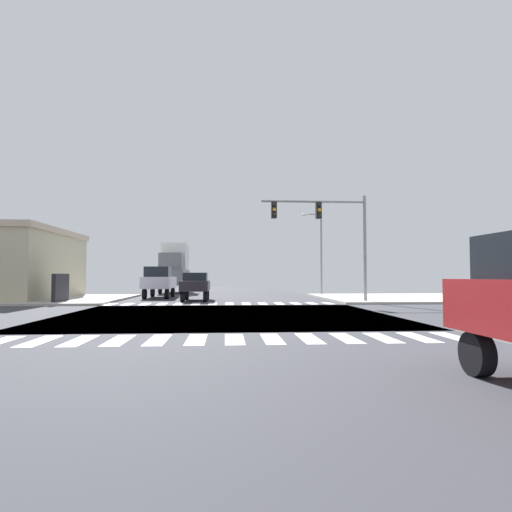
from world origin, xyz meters
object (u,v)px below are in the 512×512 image
street_lamp (318,245)px  box_truck_leading_1 (174,267)px  sedan_nearside_1 (196,284)px  traffic_signal_mast (325,223)px  pickup_crossing_1 (159,281)px

street_lamp → box_truck_leading_1: 14.57m
street_lamp → sedan_nearside_1: 12.45m
street_lamp → box_truck_leading_1: size_ratio=0.98×
traffic_signal_mast → sedan_nearside_1: (-8.15, 3.15, -3.80)m
sedan_nearside_1 → box_truck_leading_1: (-3.00, 13.50, 1.45)m
sedan_nearside_1 → pickup_crossing_1: bearing=-51.9°
traffic_signal_mast → street_lamp: 10.22m
box_truck_leading_1 → street_lamp: bearing=152.8°
traffic_signal_mast → street_lamp: size_ratio=0.95×
sedan_nearside_1 → pickup_crossing_1: pickup_crossing_1 is taller
sedan_nearside_1 → pickup_crossing_1: (-3.00, 3.82, 0.17)m
traffic_signal_mast → street_lamp: (1.73, 10.05, -0.65)m
traffic_signal_mast → pickup_crossing_1: traffic_signal_mast is taller
traffic_signal_mast → box_truck_leading_1: size_ratio=0.93×
sedan_nearside_1 → box_truck_leading_1: size_ratio=0.60×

